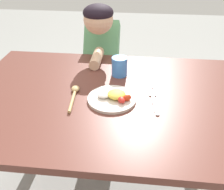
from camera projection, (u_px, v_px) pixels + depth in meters
dining_table at (105, 119)px, 1.16m from camera, size 1.24×0.84×0.72m
plate at (113, 98)px, 1.05m from camera, size 0.20×0.20×0.04m
fork at (153, 99)px, 1.06m from camera, size 0.04×0.22×0.01m
spoon at (74, 94)px, 1.08m from camera, size 0.04×0.19×0.02m
drinking_cup at (119, 66)px, 1.22m from camera, size 0.08×0.08×0.09m
person at (103, 76)px, 1.64m from camera, size 0.21×0.44×1.01m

